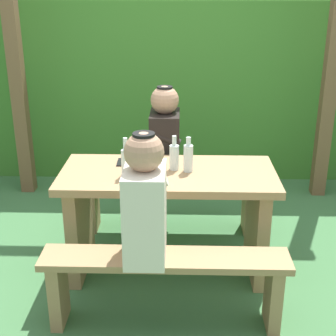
{
  "coord_description": "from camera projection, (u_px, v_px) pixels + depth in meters",
  "views": [
    {
      "loc": [
        0.08,
        -2.91,
        1.89
      ],
      "look_at": [
        0.0,
        0.0,
        0.76
      ],
      "focal_mm": 51.68,
      "sensor_mm": 36.0,
      "label": 1
    }
  ],
  "objects": [
    {
      "name": "bench_far",
      "position": [
        170.0,
        193.0,
        3.82
      ],
      "size": [
        1.4,
        0.24,
        0.46
      ],
      "color": "#9E7A51",
      "rests_on": "ground_plane"
    },
    {
      "name": "bottle_center",
      "position": [
        126.0,
        161.0,
        3.03
      ],
      "size": [
        0.06,
        0.06,
        0.25
      ],
      "color": "silver",
      "rests_on": "picnic_table"
    },
    {
      "name": "person_white_shirt",
      "position": [
        145.0,
        202.0,
        2.58
      ],
      "size": [
        0.25,
        0.35,
        0.72
      ],
      "color": "silver",
      "rests_on": "bench_near"
    },
    {
      "name": "cell_phone",
      "position": [
        122.0,
        162.0,
        3.28
      ],
      "size": [
        0.07,
        0.14,
        0.01
      ],
      "primitive_type": "cube",
      "rotation": [
        0.0,
        0.0,
        0.02
      ],
      "color": "black",
      "rests_on": "picnic_table"
    },
    {
      "name": "bench_near",
      "position": [
        165.0,
        276.0,
        2.74
      ],
      "size": [
        1.4,
        0.24,
        0.46
      ],
      "color": "#9E7A51",
      "rests_on": "ground_plane"
    },
    {
      "name": "pergola_post_right",
      "position": [
        331.0,
        72.0,
        4.19
      ],
      "size": [
        0.12,
        0.12,
        2.3
      ],
      "primitive_type": "cube",
      "color": "brown",
      "rests_on": "ground_plane"
    },
    {
      "name": "bottle_left",
      "position": [
        174.0,
        156.0,
        3.14
      ],
      "size": [
        0.06,
        0.06,
        0.23
      ],
      "color": "silver",
      "rests_on": "picnic_table"
    },
    {
      "name": "hedge_backdrop",
      "position": [
        174.0,
        86.0,
        5.04
      ],
      "size": [
        6.4,
        0.84,
        1.73
      ],
      "primitive_type": "cube",
      "color": "#3C772A",
      "rests_on": "ground_plane"
    },
    {
      "name": "drinking_glass",
      "position": [
        138.0,
        162.0,
        3.18
      ],
      "size": [
        0.08,
        0.08,
        0.09
      ],
      "primitive_type": "cylinder",
      "color": "silver",
      "rests_on": "picnic_table"
    },
    {
      "name": "pergola_post_left",
      "position": [
        16.0,
        71.0,
        4.27
      ],
      "size": [
        0.12,
        0.12,
        2.3
      ],
      "primitive_type": "cube",
      "color": "brown",
      "rests_on": "ground_plane"
    },
    {
      "name": "ground_plane",
      "position": [
        168.0,
        268.0,
        3.4
      ],
      "size": [
        12.0,
        12.0,
        0.0
      ],
      "primitive_type": "plane",
      "color": "#3E6F40"
    },
    {
      "name": "picnic_table",
      "position": [
        168.0,
        204.0,
        3.22
      ],
      "size": [
        1.4,
        0.64,
        0.73
      ],
      "color": "#9E7A51",
      "rests_on": "ground_plane"
    },
    {
      "name": "person_black_coat",
      "position": [
        165.0,
        137.0,
        3.65
      ],
      "size": [
        0.25,
        0.35,
        0.72
      ],
      "color": "black",
      "rests_on": "bench_far"
    },
    {
      "name": "bottle_right",
      "position": [
        188.0,
        157.0,
        3.1
      ],
      "size": [
        0.06,
        0.06,
        0.23
      ],
      "color": "silver",
      "rests_on": "picnic_table"
    }
  ]
}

